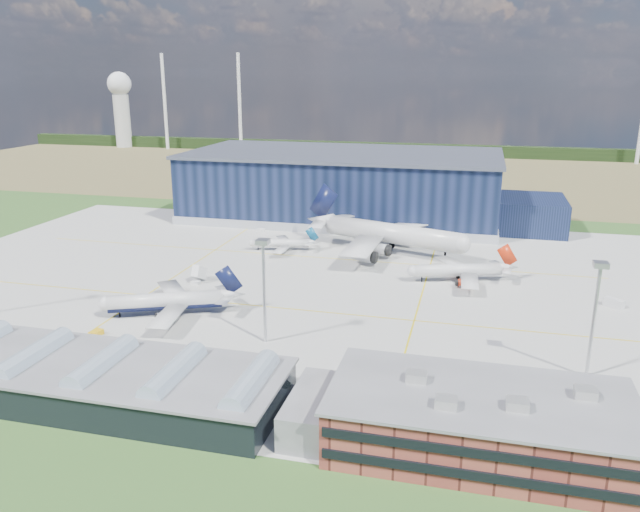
{
  "coord_description": "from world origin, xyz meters",
  "views": [
    {
      "loc": [
        52.2,
        -147.56,
        55.98
      ],
      "look_at": [
        12.68,
        7.26,
        8.99
      ],
      "focal_mm": 35.0,
      "sensor_mm": 36.0,
      "label": 1
    }
  ],
  "objects_px": {
    "gse_van_a": "(254,360)",
    "light_mast_center": "(264,274)",
    "ops_building": "(479,422)",
    "hangar": "(350,188)",
    "airstair": "(199,276)",
    "gse_cart_b": "(261,230)",
    "car_a": "(392,370)",
    "gse_tug_b": "(96,333)",
    "airliner_red": "(458,264)",
    "car_b": "(315,387)",
    "airliner_widebody": "(392,223)",
    "light_mast_east": "(596,301)",
    "gse_van_b": "(614,303)",
    "airliner_regional": "(280,239)",
    "airliner_navy": "(165,293)",
    "gse_van_c": "(233,365)"
  },
  "relations": [
    {
      "from": "hangar",
      "to": "gse_van_b",
      "type": "relative_size",
      "value": 30.62
    },
    {
      "from": "gse_cart_b",
      "to": "car_a",
      "type": "xyz_separation_m",
      "value": [
        62.39,
        -99.88,
        0.09
      ]
    },
    {
      "from": "hangar",
      "to": "airstair",
      "type": "distance_m",
      "value": 94.43
    },
    {
      "from": "ops_building",
      "to": "gse_tug_b",
      "type": "distance_m",
      "value": 85.88
    },
    {
      "from": "car_b",
      "to": "airliner_navy",
      "type": "bearing_deg",
      "value": 36.86
    },
    {
      "from": "airliner_regional",
      "to": "hangar",
      "type": "bearing_deg",
      "value": -116.36
    },
    {
      "from": "hangar",
      "to": "airliner_regional",
      "type": "distance_m",
      "value": 56.6
    },
    {
      "from": "airliner_regional",
      "to": "gse_van_a",
      "type": "xyz_separation_m",
      "value": [
        20.56,
        -81.24,
        -2.71
      ]
    },
    {
      "from": "car_b",
      "to": "light_mast_center",
      "type": "bearing_deg",
      "value": 19.69
    },
    {
      "from": "airliner_regional",
      "to": "light_mast_east",
      "type": "bearing_deg",
      "value": 126.01
    },
    {
      "from": "airliner_regional",
      "to": "airliner_red",
      "type": "bearing_deg",
      "value": 148.41
    },
    {
      "from": "airliner_red",
      "to": "ops_building",
      "type": "bearing_deg",
      "value": 76.34
    },
    {
      "from": "light_mast_center",
      "to": "airliner_regional",
      "type": "distance_m",
      "value": 73.46
    },
    {
      "from": "gse_tug_b",
      "to": "gse_van_c",
      "type": "distance_m",
      "value": 36.53
    },
    {
      "from": "gse_cart_b",
      "to": "airstair",
      "type": "xyz_separation_m",
      "value": [
        2.5,
        -57.96,
        1.08
      ]
    },
    {
      "from": "light_mast_east",
      "to": "ops_building",
      "type": "bearing_deg",
      "value": -123.68
    },
    {
      "from": "light_mast_east",
      "to": "gse_van_b",
      "type": "distance_m",
      "value": 45.32
    },
    {
      "from": "ops_building",
      "to": "light_mast_east",
      "type": "height_order",
      "value": "light_mast_east"
    },
    {
      "from": "light_mast_east",
      "to": "gse_tug_b",
      "type": "relative_size",
      "value": 7.93
    },
    {
      "from": "airliner_red",
      "to": "gse_tug_b",
      "type": "height_order",
      "value": "airliner_red"
    },
    {
      "from": "airliner_widebody",
      "to": "car_a",
      "type": "xyz_separation_m",
      "value": [
        12.26,
        -84.81,
        -9.04
      ]
    },
    {
      "from": "light_mast_center",
      "to": "airstair",
      "type": "bearing_deg",
      "value": 132.57
    },
    {
      "from": "gse_van_a",
      "to": "gse_cart_b",
      "type": "height_order",
      "value": "gse_van_a"
    },
    {
      "from": "ops_building",
      "to": "gse_van_a",
      "type": "bearing_deg",
      "value": 156.65
    },
    {
      "from": "airliner_widebody",
      "to": "gse_cart_b",
      "type": "bearing_deg",
      "value": -177.83
    },
    {
      "from": "gse_cart_b",
      "to": "airstair",
      "type": "bearing_deg",
      "value": -163.34
    },
    {
      "from": "light_mast_east",
      "to": "airliner_red",
      "type": "xyz_separation_m",
      "value": [
        -26.6,
        52.0,
        -10.27
      ]
    },
    {
      "from": "light_mast_east",
      "to": "car_b",
      "type": "xyz_separation_m",
      "value": [
        -49.19,
        -18.0,
        -14.77
      ]
    },
    {
      "from": "ops_building",
      "to": "airliner_red",
      "type": "bearing_deg",
      "value": 94.61
    },
    {
      "from": "light_mast_center",
      "to": "gse_van_c",
      "type": "xyz_separation_m",
      "value": [
        -1.75,
        -14.13,
        -14.38
      ]
    },
    {
      "from": "gse_van_b",
      "to": "car_a",
      "type": "height_order",
      "value": "gse_van_b"
    },
    {
      "from": "light_mast_center",
      "to": "light_mast_east",
      "type": "distance_m",
      "value": 65.0
    },
    {
      "from": "airliner_navy",
      "to": "gse_cart_b",
      "type": "distance_m",
      "value": 83.25
    },
    {
      "from": "hangar",
      "to": "airstair",
      "type": "height_order",
      "value": "hangar"
    },
    {
      "from": "gse_tug_b",
      "to": "car_a",
      "type": "xyz_separation_m",
      "value": [
        66.03,
        -1.64,
        0.04
      ]
    },
    {
      "from": "light_mast_center",
      "to": "airliner_regional",
      "type": "bearing_deg",
      "value": 105.2
    },
    {
      "from": "hangar",
      "to": "gse_van_a",
      "type": "xyz_separation_m",
      "value": [
        8.73,
        -136.05,
        -10.48
      ]
    },
    {
      "from": "ops_building",
      "to": "car_a",
      "type": "bearing_deg",
      "value": 126.53
    },
    {
      "from": "airliner_red",
      "to": "gse_van_a",
      "type": "height_order",
      "value": "airliner_red"
    },
    {
      "from": "gse_van_c",
      "to": "airstair",
      "type": "relative_size",
      "value": 0.85
    },
    {
      "from": "car_a",
      "to": "car_b",
      "type": "bearing_deg",
      "value": 125.4
    },
    {
      "from": "hangar",
      "to": "car_b",
      "type": "relative_size",
      "value": 36.27
    },
    {
      "from": "gse_van_a",
      "to": "light_mast_center",
      "type": "bearing_deg",
      "value": 3.18
    },
    {
      "from": "airliner_widebody",
      "to": "airliner_regional",
      "type": "height_order",
      "value": "airliner_widebody"
    },
    {
      "from": "car_a",
      "to": "car_b",
      "type": "relative_size",
      "value": 0.98
    },
    {
      "from": "airliner_regional",
      "to": "gse_tug_b",
      "type": "relative_size",
      "value": 8.13
    },
    {
      "from": "car_b",
      "to": "airliner_widebody",
      "type": "bearing_deg",
      "value": -21.94
    },
    {
      "from": "light_mast_center",
      "to": "car_a",
      "type": "xyz_separation_m",
      "value": [
        28.62,
        -7.88,
        -14.76
      ]
    },
    {
      "from": "airliner_regional",
      "to": "gse_cart_b",
      "type": "height_order",
      "value": "airliner_regional"
    },
    {
      "from": "airstair",
      "to": "car_b",
      "type": "xyz_separation_m",
      "value": [
        47.08,
        -52.04,
        -1.0
      ]
    }
  ]
}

